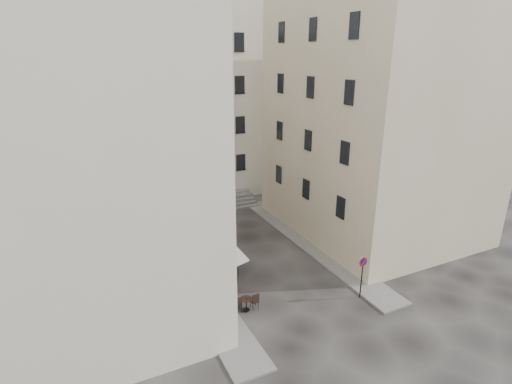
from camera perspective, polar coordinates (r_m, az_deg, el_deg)
ground at (r=25.35m, az=2.42°, el=-11.93°), size 90.00×90.00×0.00m
sidewalk_left at (r=27.14m, az=-10.22°, el=-9.85°), size 2.00×22.00×0.12m
sidewalk_right at (r=29.63m, az=7.41°, el=-7.08°), size 2.00×18.00×0.12m
building_left at (r=22.24m, az=-26.33°, el=10.05°), size 12.20×16.20×20.60m
building_right at (r=30.96m, az=17.21°, el=11.34°), size 12.20×14.20×18.60m
building_back at (r=39.38m, az=-12.22°, el=13.27°), size 18.20×10.20×18.60m
cafe_storefront at (r=23.77m, az=-8.02°, el=-9.17°), size 1.74×7.30×3.50m
stone_steps at (r=35.63m, az=-7.13°, el=-1.82°), size 9.00×3.15×0.80m
bollard_near at (r=23.13m, az=-3.69°, el=-13.77°), size 0.12×0.12×0.98m
bollard_mid at (r=25.96m, az=-6.66°, el=-9.91°), size 0.12×0.12×0.98m
bollard_far at (r=28.93m, az=-8.99°, el=-6.81°), size 0.12×0.12×0.98m
no_parking_sign at (r=23.19m, az=14.98°, el=-10.60°), size 0.59×0.10×2.58m
bistro_table_a at (r=22.15m, az=-1.46°, el=-15.52°), size 1.36×0.64×0.95m
bistro_table_b at (r=24.36m, az=-4.33°, el=-11.96°), size 1.43×0.67×1.00m
bistro_table_c at (r=24.86m, az=-6.22°, el=-11.54°), size 1.21×0.57×0.85m
bistro_table_d at (r=26.30m, az=-5.52°, el=-9.64°), size 1.26×0.59×0.88m
bistro_table_e at (r=27.65m, az=-7.85°, el=-8.26°), size 1.20×0.56×0.85m
pedestrian at (r=24.60m, az=-3.74°, el=-10.39°), size 0.84×0.81×1.93m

